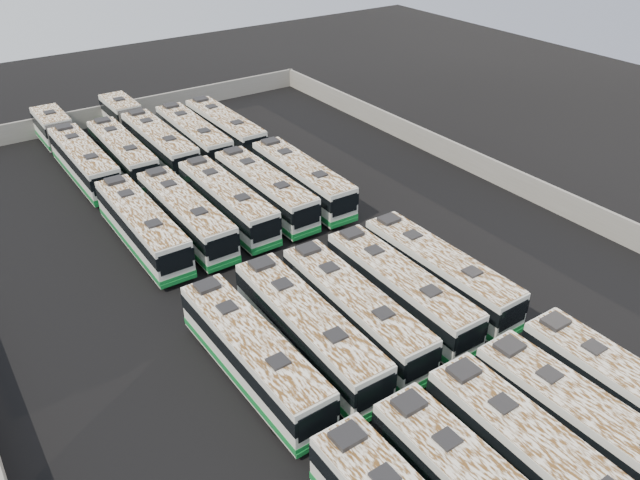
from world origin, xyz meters
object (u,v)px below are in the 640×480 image
at_px(bus_midback_far_left, 142,226).
at_px(bus_back_center, 146,133).
at_px(bus_midback_left, 186,215).
at_px(bus_midback_far_right, 302,179).
at_px(bus_front_right, 592,431).
at_px(bus_midfront_center, 354,310).
at_px(bus_front_center, 546,468).
at_px(bus_midfront_right, 400,289).
at_px(bus_midfront_far_right, 439,272).
at_px(bus_midfront_left, 308,330).
at_px(bus_back_far_right, 225,129).
at_px(bus_front_far_right, 634,400).
at_px(bus_back_left, 123,153).
at_px(bus_midback_center, 227,201).
at_px(bus_midfront_far_left, 253,354).
at_px(bus_back_right, 194,137).
at_px(bus_back_far_left, 73,150).
at_px(bus_midback_right, 265,190).

xyz_separation_m(bus_midback_far_left, bus_back_center, (7.25, 17.94, -0.00)).
height_order(bus_midback_left, bus_midback_far_right, bus_midback_far_right).
height_order(bus_front_right, bus_midback_left, bus_midback_left).
bearing_deg(bus_midfront_center, bus_front_center, -88.20).
bearing_deg(bus_midfront_right, bus_midback_far_left, 122.86).
bearing_deg(bus_midfront_far_right, bus_front_center, -116.79).
relative_size(bus_midfront_left, bus_midfront_far_right, 1.03).
distance_m(bus_midfront_center, bus_back_far_right, 32.78).
height_order(bus_front_far_right, bus_midfront_left, bus_midfront_left).
bearing_deg(bus_back_center, bus_midfront_far_right, -78.81).
bearing_deg(bus_midfront_right, bus_front_center, -103.43).
bearing_deg(bus_back_left, bus_midfront_left, -89.14).
bearing_deg(bus_back_center, bus_back_left, -136.86).
bearing_deg(bus_front_center, bus_midback_center, 90.50).
bearing_deg(bus_front_center, bus_midfront_far_left, 117.47).
height_order(bus_back_left, bus_back_center, bus_back_center).
bearing_deg(bus_midfront_left, bus_midfront_center, 1.58).
relative_size(bus_midback_far_right, bus_back_right, 0.99).
bearing_deg(bus_back_center, bus_midfront_right, -84.42).
distance_m(bus_midfront_left, bus_midback_center, 17.84).
height_order(bus_midfront_center, bus_back_left, bus_midfront_center).
relative_size(bus_midback_left, bus_back_right, 0.98).
height_order(bus_midfront_right, bus_back_far_left, bus_back_far_left).
bearing_deg(bus_midfront_far_left, bus_back_right, 70.13).
bearing_deg(bus_front_center, bus_midback_far_left, 103.35).
relative_size(bus_front_right, bus_back_center, 0.64).
relative_size(bus_midfront_far_left, bus_midback_far_left, 0.98).
distance_m(bus_midback_right, bus_back_far_left, 20.96).
bearing_deg(bus_back_left, bus_midback_right, -62.30).
bearing_deg(bus_midfront_left, bus_back_far_left, 97.07).
bearing_deg(bus_front_center, bus_midback_left, 97.30).
height_order(bus_front_center, bus_back_right, bus_front_center).
height_order(bus_midfront_far_left, bus_midfront_right, bus_midfront_far_left).
xyz_separation_m(bus_midback_far_right, bus_back_center, (-7.31, 17.95, 0.01)).
bearing_deg(bus_back_right, bus_midback_left, -115.72).
bearing_deg(bus_front_center, bus_front_far_right, 2.06).
height_order(bus_midfront_center, bus_midback_far_right, bus_midback_far_right).
bearing_deg(bus_midfront_far_right, bus_back_far_left, 111.87).
height_order(bus_front_right, bus_midback_right, bus_front_right).
bearing_deg(bus_front_right, bus_back_far_right, 84.12).
height_order(bus_midback_left, bus_midback_center, bus_midback_left).
distance_m(bus_front_center, bus_midfront_far_left, 16.19).
bearing_deg(bus_midback_far_left, bus_back_center, 68.14).
bearing_deg(bus_back_far_right, bus_midback_left, -127.01).
bearing_deg(bus_midfront_center, bus_midback_far_left, 113.74).
xyz_separation_m(bus_midback_right, bus_back_far_left, (-10.95, 17.88, 0.02)).
xyz_separation_m(bus_midfront_left, bus_back_right, (7.24, 31.79, -0.01)).
height_order(bus_midfront_right, bus_midback_left, bus_midback_left).
distance_m(bus_midback_center, bus_midback_right, 3.60).
relative_size(bus_front_center, bus_back_right, 1.01).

